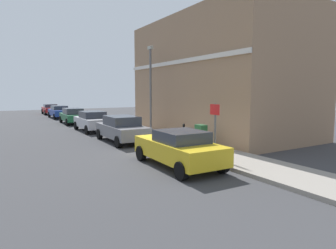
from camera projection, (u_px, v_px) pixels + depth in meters
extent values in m
plane|color=#38383A|center=(166.00, 156.00, 13.30)|extent=(80.00, 80.00, 0.00)
cube|color=gray|center=(146.00, 135.00, 19.40)|extent=(2.48, 30.00, 0.15)
cube|color=#937256|center=(218.00, 78.00, 19.82)|extent=(6.86, 12.38, 7.76)
cube|color=silver|center=(176.00, 62.00, 17.94)|extent=(0.12, 12.38, 0.24)
cube|color=gold|center=(178.00, 150.00, 11.37)|extent=(1.93, 4.35, 0.69)
cube|color=#2D333D|center=(181.00, 137.00, 11.12)|extent=(1.66, 1.86, 0.45)
cylinder|color=black|center=(141.00, 153.00, 12.37)|extent=(0.23, 0.64, 0.64)
cylinder|color=black|center=(176.00, 149.00, 13.23)|extent=(0.23, 0.64, 0.64)
cylinder|color=black|center=(181.00, 171.00, 9.60)|extent=(0.23, 0.64, 0.64)
cylinder|color=black|center=(222.00, 164.00, 10.46)|extent=(0.23, 0.64, 0.64)
cube|color=slate|center=(122.00, 131.00, 16.95)|extent=(1.86, 4.41, 0.68)
cube|color=#2D333D|center=(122.00, 121.00, 16.89)|extent=(1.61, 2.21, 0.55)
cylinder|color=black|center=(99.00, 134.00, 17.97)|extent=(0.23, 0.64, 0.64)
cylinder|color=black|center=(125.00, 132.00, 18.82)|extent=(0.23, 0.64, 0.64)
cylinder|color=black|center=(118.00, 142.00, 15.15)|extent=(0.23, 0.64, 0.64)
cylinder|color=black|center=(147.00, 139.00, 16.00)|extent=(0.23, 0.64, 0.64)
cube|color=#B7B7BC|center=(92.00, 122.00, 21.61)|extent=(1.80, 4.10, 0.69)
cube|color=#2D333D|center=(92.00, 115.00, 21.49)|extent=(1.57, 1.97, 0.51)
cylinder|color=black|center=(76.00, 126.00, 22.49)|extent=(0.23, 0.64, 0.64)
cylinder|color=black|center=(97.00, 124.00, 23.35)|extent=(0.23, 0.64, 0.64)
cylinder|color=black|center=(87.00, 130.00, 19.95)|extent=(0.23, 0.64, 0.64)
cylinder|color=black|center=(110.00, 128.00, 20.82)|extent=(0.23, 0.64, 0.64)
cube|color=#195933|center=(73.00, 117.00, 26.71)|extent=(1.77, 4.29, 0.60)
cube|color=#2D333D|center=(73.00, 111.00, 26.54)|extent=(1.53, 2.20, 0.54)
cylinder|color=black|center=(61.00, 119.00, 27.71)|extent=(0.23, 0.64, 0.64)
cylinder|color=black|center=(78.00, 118.00, 28.49)|extent=(0.23, 0.64, 0.64)
cylinder|color=black|center=(67.00, 122.00, 24.99)|extent=(0.23, 0.64, 0.64)
cylinder|color=black|center=(86.00, 121.00, 25.77)|extent=(0.23, 0.64, 0.64)
cube|color=navy|center=(59.00, 112.00, 32.30)|extent=(1.69, 4.43, 0.65)
cube|color=#2D333D|center=(59.00, 108.00, 32.14)|extent=(1.47, 2.19, 0.45)
cylinder|color=black|center=(49.00, 115.00, 33.33)|extent=(0.22, 0.64, 0.64)
cylinder|color=black|center=(63.00, 114.00, 34.14)|extent=(0.22, 0.64, 0.64)
cylinder|color=black|center=(55.00, 117.00, 30.52)|extent=(0.22, 0.64, 0.64)
cylinder|color=black|center=(70.00, 116.00, 31.33)|extent=(0.22, 0.64, 0.64)
cube|color=maroon|center=(50.00, 110.00, 37.99)|extent=(1.75, 4.09, 0.58)
cube|color=#2D333D|center=(50.00, 106.00, 37.84)|extent=(1.51, 1.86, 0.44)
cylinder|color=black|center=(43.00, 111.00, 38.91)|extent=(0.23, 0.64, 0.64)
cylinder|color=black|center=(55.00, 111.00, 39.70)|extent=(0.23, 0.64, 0.64)
cylinder|color=black|center=(46.00, 113.00, 36.36)|extent=(0.23, 0.64, 0.64)
cylinder|color=black|center=(59.00, 112.00, 37.15)|extent=(0.23, 0.64, 0.64)
cube|color=#1E4C28|center=(201.00, 136.00, 14.48)|extent=(0.40, 0.55, 1.15)
cube|color=#333333|center=(201.00, 147.00, 14.54)|extent=(0.46, 0.61, 0.08)
cylinder|color=black|center=(184.00, 134.00, 15.98)|extent=(0.12, 0.12, 0.95)
sphere|color=black|center=(184.00, 125.00, 15.92)|extent=(0.14, 0.14, 0.14)
cylinder|color=#59595B|center=(215.00, 131.00, 12.08)|extent=(0.08, 0.08, 2.30)
cube|color=white|center=(215.00, 110.00, 11.97)|extent=(0.03, 0.56, 0.40)
cube|color=red|center=(215.00, 110.00, 11.97)|extent=(0.01, 0.60, 0.44)
cylinder|color=#59595B|center=(151.00, 92.00, 18.99)|extent=(0.14, 0.14, 5.50)
cube|color=#A5A599|center=(150.00, 48.00, 18.67)|extent=(0.20, 0.44, 0.20)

